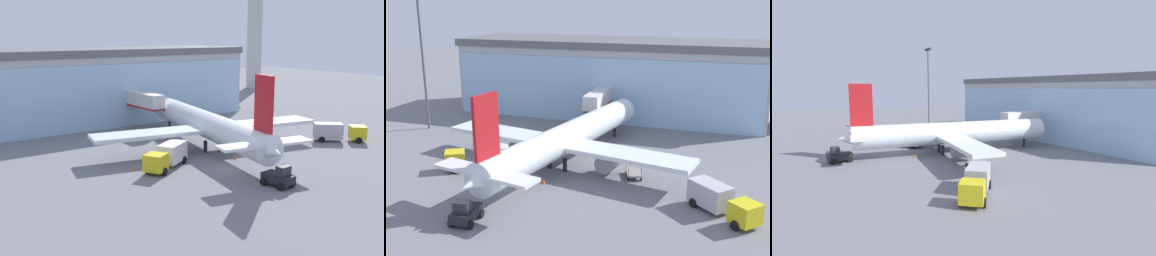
% 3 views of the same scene
% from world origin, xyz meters
% --- Properties ---
extents(ground, '(240.00, 240.00, 0.00)m').
position_xyz_m(ground, '(0.00, 0.00, 0.00)').
color(ground, slate).
extents(terminal_building, '(52.81, 18.06, 12.89)m').
position_xyz_m(terminal_building, '(0.01, 36.59, 6.45)').
color(terminal_building, '#B2B2B2').
rests_on(terminal_building, ground).
extents(jet_bridge, '(3.13, 14.72, 6.08)m').
position_xyz_m(jet_bridge, '(1.44, 27.87, 4.70)').
color(jet_bridge, silver).
rests_on(jet_bridge, ground).
extents(apron_light_mast, '(3.20, 0.40, 20.13)m').
position_xyz_m(apron_light_mast, '(-23.34, 16.42, 11.84)').
color(apron_light_mast, '#59595E').
rests_on(apron_light_mast, ground).
extents(airplane, '(31.99, 35.59, 11.22)m').
position_xyz_m(airplane, '(2.89, 9.13, 3.30)').
color(airplane, white).
rests_on(airplane, ground).
extents(catering_truck, '(7.31, 5.84, 2.65)m').
position_xyz_m(catering_truck, '(-6.10, 4.28, 1.47)').
color(catering_truck, yellow).
rests_on(catering_truck, ground).
extents(fuel_truck, '(7.02, 6.36, 2.65)m').
position_xyz_m(fuel_truck, '(21.39, 2.11, 1.47)').
color(fuel_truck, yellow).
rests_on(fuel_truck, ground).
extents(baggage_cart, '(2.50, 3.19, 1.50)m').
position_xyz_m(baggage_cart, '(11.56, 8.29, 0.50)').
color(baggage_cart, '#9E998C').
rests_on(baggage_cart, ground).
extents(pushback_tug, '(2.55, 3.42, 2.30)m').
position_xyz_m(pushback_tug, '(0.20, -7.78, 0.97)').
color(pushback_tug, black).
rests_on(pushback_tug, ground).
extents(safety_cone_nose, '(0.36, 0.36, 0.55)m').
position_xyz_m(safety_cone_nose, '(2.89, 2.79, 0.28)').
color(safety_cone_nose, orange).
rests_on(safety_cone_nose, ground).
extents(safety_cone_wingtip, '(0.36, 0.36, 0.55)m').
position_xyz_m(safety_cone_wingtip, '(-9.89, 5.96, 0.28)').
color(safety_cone_wingtip, orange).
rests_on(safety_cone_wingtip, ground).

